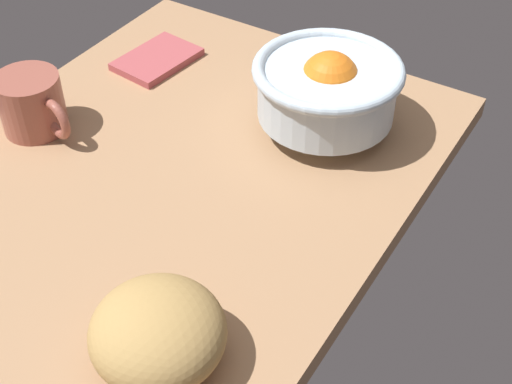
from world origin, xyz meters
TOP-DOWN VIEW (x-y plane):
  - ground_plane at (0.00, 0.00)cm, footprint 78.95×57.15cm
  - fruit_bowl at (-21.21, 12.15)cm, footprint 19.54×19.54cm
  - bread_loaf at (19.80, 15.98)cm, footprint 18.45×18.48cm
  - napkin_folded at (-22.45, -17.12)cm, footprint 13.08×9.70cm
  - mug at (-0.83, -20.63)cm, footprint 8.58×12.46cm

SIDE VIEW (x-z plane):
  - ground_plane at x=0.00cm, z-range -3.00..0.00cm
  - napkin_folded at x=-22.45cm, z-range 0.00..1.12cm
  - mug at x=-0.83cm, z-range 0.00..7.84cm
  - bread_loaf at x=19.80cm, z-range 0.00..7.89cm
  - fruit_bowl at x=-21.21cm, z-range 0.81..12.17cm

